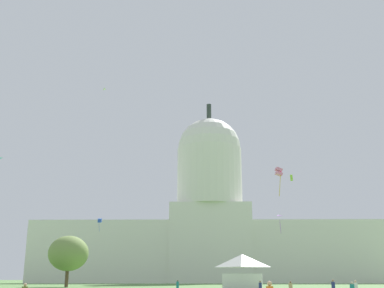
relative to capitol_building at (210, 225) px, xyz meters
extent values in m
cube|color=silver|center=(-31.57, 0.00, -9.62)|extent=(63.13, 19.21, 21.24)
cube|color=silver|center=(31.57, 0.00, -9.62)|extent=(63.13, 19.21, 21.24)
cube|color=silver|center=(0.00, 0.00, -6.60)|extent=(28.57, 21.13, 27.29)
cylinder|color=silver|center=(0.00, 0.00, 17.72)|extent=(24.07, 24.07, 21.35)
sphere|color=silver|center=(0.00, 0.00, 28.40)|extent=(23.82, 23.82, 23.82)
cylinder|color=#2D3833|center=(0.00, 0.00, 43.48)|extent=(1.80, 1.80, 6.33)
cube|color=white|center=(3.82, -87.61, -18.96)|extent=(7.41, 6.24, 2.55)
pyramid|color=white|center=(3.82, -87.61, -15.45)|extent=(7.78, 6.55, 2.24)
cylinder|color=brown|center=(-31.30, -72.85, -17.93)|extent=(0.72, 0.72, 4.62)
ellipsoid|color=olive|center=(-31.30, -72.85, -13.44)|extent=(11.16, 11.68, 7.28)
sphere|color=tan|center=(12.35, -123.51, -18.76)|extent=(0.26, 0.26, 0.23)
sphere|color=beige|center=(10.47, -128.47, -18.85)|extent=(0.23, 0.23, 0.22)
sphere|color=brown|center=(3.20, -118.08, -18.81)|extent=(0.27, 0.27, 0.22)
sphere|color=tan|center=(-16.54, -138.60, -18.87)|extent=(0.34, 0.34, 0.24)
sphere|color=tan|center=(0.00, -148.75, -18.67)|extent=(0.37, 0.37, 0.26)
sphere|color=brown|center=(7.06, -115.76, -18.86)|extent=(0.28, 0.28, 0.21)
cylinder|color=#1E757A|center=(-7.38, -93.34, -19.61)|extent=(0.58, 0.58, 1.26)
sphere|color=brown|center=(-7.38, -93.34, -18.86)|extent=(0.32, 0.32, 0.24)
sphere|color=#A37556|center=(10.40, -122.19, -18.67)|extent=(0.32, 0.32, 0.25)
cube|color=pink|center=(6.48, -114.96, -5.53)|extent=(0.99, 0.92, 0.60)
cube|color=pink|center=(6.48, -114.96, -5.01)|extent=(0.99, 0.92, 0.60)
cylinder|color=gold|center=(6.53, -114.96, -7.09)|extent=(0.32, 0.25, 2.75)
pyramid|color=white|center=(-24.87, -74.23, 22.55)|extent=(1.16, 1.59, 0.11)
cube|color=#8CD133|center=(14.32, -82.82, 0.50)|extent=(0.42, 1.01, 1.32)
pyramid|color=purple|center=(13.51, -70.07, -5.48)|extent=(1.32, 1.00, 0.31)
cylinder|color=purple|center=(13.76, -70.34, -7.68)|extent=(0.12, 0.37, 2.98)
cube|color=blue|center=(-36.14, -20.02, -0.84)|extent=(1.19, 1.28, 0.79)
cube|color=blue|center=(-36.14, -20.02, -0.19)|extent=(1.19, 1.28, 0.79)
cylinder|color=blue|center=(-36.25, -20.02, -2.52)|extent=(0.27, 0.45, 2.86)
camera|label=1|loc=(-3.65, -175.02, -18.38)|focal=44.72mm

